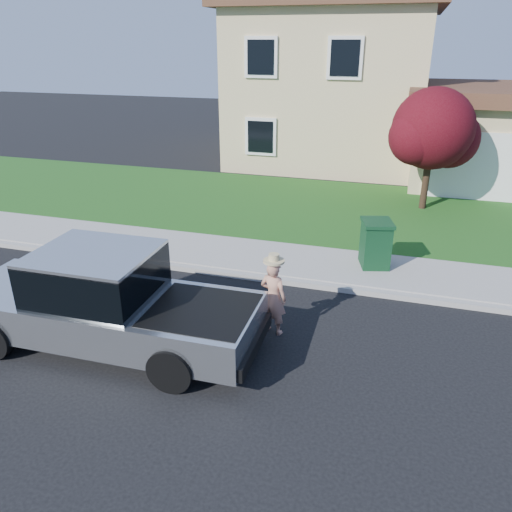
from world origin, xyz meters
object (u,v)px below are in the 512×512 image
Objects in this scene: ornamental_tree at (434,133)px; trash_bin at (375,243)px; woman at (273,296)px; pickup_truck at (105,303)px.

ornamental_tree reaches higher than trash_bin.
trash_bin is (1.63, 3.40, -0.05)m from woman.
ornamental_tree is 5.69m from trash_bin.
pickup_truck is 6.44m from trash_bin.
woman is at bearing -108.22° from ornamental_tree.
pickup_truck is 1.48× the size of ornamental_tree.
ornamental_tree reaches higher than woman.
woman is 3.77m from trash_bin.
ornamental_tree is at bearing -93.16° from woman.
woman is (2.78, 1.28, -0.09)m from pickup_truck.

